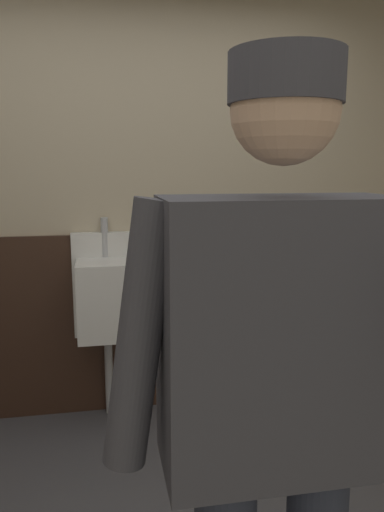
% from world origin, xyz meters
% --- Properties ---
extents(wall_back, '(4.52, 0.12, 2.71)m').
position_xyz_m(wall_back, '(0.00, 1.62, 1.35)').
color(wall_back, beige).
rests_on(wall_back, ground_plane).
extents(wainscot_band_back, '(3.92, 0.03, 1.13)m').
position_xyz_m(wainscot_band_back, '(0.00, 1.55, 0.57)').
color(wainscot_band_back, '#382319').
rests_on(wainscot_band_back, ground_plane).
extents(urinal_solo, '(0.40, 0.34, 1.24)m').
position_xyz_m(urinal_solo, '(-0.19, 1.40, 0.78)').
color(urinal_solo, white).
rests_on(urinal_solo, ground_plane).
extents(person, '(0.71, 0.60, 1.75)m').
position_xyz_m(person, '(0.14, -0.52, 1.05)').
color(person, '#2D3342').
rests_on(person, ground_plane).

